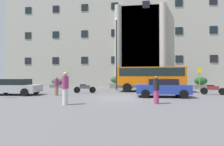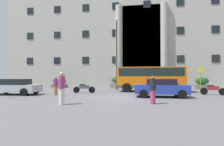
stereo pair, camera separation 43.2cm
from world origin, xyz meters
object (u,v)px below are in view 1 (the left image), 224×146
orange_minibus (151,77)px  parked_hatchback_near (162,88)px  hedge_planter_far_west (201,83)px  motorcycle_far_end (213,89)px  pedestrian_woman_dark_dress (65,88)px  hedge_planter_west (150,83)px  pedestrian_man_red_shirt (156,90)px  pedestrian_woman_with_bag (57,86)px  scooter_by_planter (84,88)px  bus_stop_sign (200,76)px  hedge_planter_entrance_right (58,83)px  hedge_planter_east (175,83)px  parked_sedan_second (15,87)px  lamppost_plaza_centre (116,48)px  hedge_planter_entrance_left (118,82)px

orange_minibus → parked_hatchback_near: bearing=-82.5°
hedge_planter_far_west → motorcycle_far_end: bearing=-102.0°
parked_hatchback_near → pedestrian_woman_dark_dress: pedestrian_woman_dark_dress is taller
hedge_planter_west → pedestrian_man_red_shirt: 13.41m
pedestrian_woman_dark_dress → pedestrian_woman_with_bag: pedestrian_woman_dark_dress is taller
orange_minibus → scooter_by_planter: size_ratio=3.25×
motorcycle_far_end → parked_hatchback_near: bearing=-138.0°
motorcycle_far_end → pedestrian_woman_dark_dress: bearing=-130.9°
pedestrian_woman_with_bag → bus_stop_sign: bearing=102.3°
parked_hatchback_near → pedestrian_woman_dark_dress: (-5.90, -4.64, 0.21)m
parked_hatchback_near → pedestrian_man_red_shirt: pedestrian_man_red_shirt is taller
orange_minibus → hedge_planter_entrance_right: (-12.16, 4.95, -0.88)m
hedge_planter_entrance_right → motorcycle_far_end: (17.15, -7.44, -0.18)m
hedge_planter_east → motorcycle_far_end: 7.37m
hedge_planter_east → parked_sedan_second: bearing=-147.8°
orange_minibus → hedge_planter_east: orange_minibus is taller
parked_hatchback_near → lamppost_plaza_centre: bearing=120.4°
hedge_planter_east → parked_hatchback_near: (-2.86, -9.40, -0.05)m
hedge_planter_far_west → scooter_by_planter: 14.99m
hedge_planter_entrance_left → scooter_by_planter: 7.93m
hedge_planter_far_west → motorcycle_far_end: 7.82m
hedge_planter_west → hedge_planter_entrance_left: bearing=179.2°
orange_minibus → parked_sedan_second: 12.70m
parked_hatchback_near → hedge_planter_west: bearing=90.4°
hedge_planter_west → motorcycle_far_end: size_ratio=1.12×
hedge_planter_entrance_right → pedestrian_woman_dark_dress: (6.75, -14.30, 0.29)m
parked_hatchback_near → pedestrian_woman_dark_dress: bearing=-142.6°
hedge_planter_west → lamppost_plaza_centre: 6.42m
parked_hatchback_near → lamppost_plaza_centre: lamppost_plaza_centre is taller
hedge_planter_entrance_right → pedestrian_man_red_shirt: pedestrian_man_red_shirt is taller
hedge_planter_entrance_left → pedestrian_man_red_shirt: hedge_planter_entrance_left is taller
bus_stop_sign → pedestrian_woman_with_bag: bus_stop_sign is taller
hedge_planter_entrance_right → lamppost_plaza_centre: size_ratio=0.25×
hedge_planter_far_west → pedestrian_woman_with_bag: size_ratio=1.07×
hedge_planter_far_west → lamppost_plaza_centre: (-10.41, -2.76, 4.17)m
orange_minibus → hedge_planter_entrance_left: bearing=128.4°
hedge_planter_west → parked_hatchback_near: (0.19, -9.78, -0.04)m
parked_sedan_second → pedestrian_woman_with_bag: (3.68, 0.13, 0.08)m
hedge_planter_east → motorcycle_far_end: size_ratio=1.03×
parked_sedan_second → hedge_planter_west: bearing=36.2°
pedestrian_man_red_shirt → parked_sedan_second: bearing=-118.4°
motorcycle_far_end → lamppost_plaza_centre: 11.00m
pedestrian_woman_dark_dress → pedestrian_man_red_shirt: bearing=-176.3°
parked_sedan_second → pedestrian_woman_with_bag: size_ratio=2.73×
orange_minibus → hedge_planter_west: 5.14m
scooter_by_planter → hedge_planter_east: bearing=28.5°
hedge_planter_entrance_left → pedestrian_woman_with_bag: bearing=-113.2°
hedge_planter_far_west → parked_hatchback_near: (-6.12, -9.87, -0.01)m
parked_sedan_second → pedestrian_woman_with_bag: 3.68m
hedge_planter_west → motorcycle_far_end: (4.69, -7.56, -0.30)m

